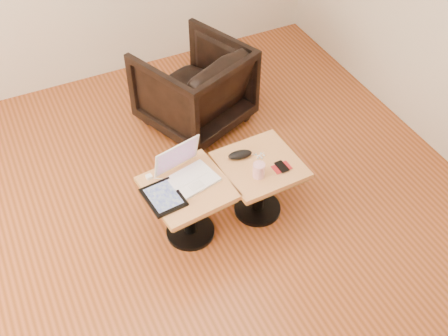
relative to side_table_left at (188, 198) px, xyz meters
name	(u,v)px	position (x,y,z in m)	size (l,w,h in m)	color
room_shell	(153,99)	(-0.23, -0.23, 1.01)	(4.52, 4.52, 2.71)	brown
side_table_left	(188,198)	(0.00, 0.00, 0.00)	(0.55, 0.55, 0.45)	black
side_table_right	(259,176)	(0.50, -0.02, 0.00)	(0.51, 0.51, 0.45)	black
laptop	(186,173)	(0.02, 0.07, 0.16)	(0.37, 0.33, 0.23)	white
tablet	(163,197)	(-0.17, -0.03, 0.12)	(0.23, 0.28, 0.02)	black
charging_adapter	(149,177)	(-0.19, 0.17, 0.12)	(0.04, 0.04, 0.02)	white
glasses_case	(240,155)	(0.41, 0.09, 0.14)	(0.16, 0.07, 0.05)	black
striped_cup	(259,170)	(0.43, -0.11, 0.16)	(0.08, 0.08, 0.10)	#DD536D
earbuds_tangle	(260,156)	(0.53, 0.04, 0.12)	(0.07, 0.06, 0.01)	white
phone_on_sleeve	(282,167)	(0.60, -0.11, 0.12)	(0.12, 0.10, 0.01)	maroon
armchair	(194,87)	(0.50, 1.06, 0.00)	(0.72, 0.74, 0.68)	black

